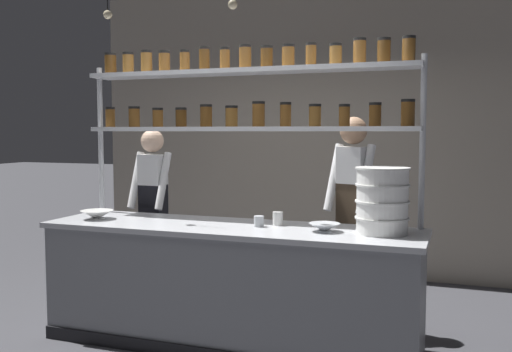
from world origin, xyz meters
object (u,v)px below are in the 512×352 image
object	(u,v)px
chef_center	(352,207)
spice_shelf_unit	(246,102)
prep_bowl_center_front	(324,228)
prep_bowl_near_left	(97,215)
serving_cup_front	(278,219)
serving_cup_by_board	(259,221)
chef_left	(153,205)
container_stack	(382,200)

from	to	relation	value
chef_center	spice_shelf_unit	bearing A→B (deg)	-139.01
spice_shelf_unit	prep_bowl_center_front	xyz separation A→B (m)	(0.72, -0.35, -0.91)
prep_bowl_near_left	prep_bowl_center_front	size ratio (longest dim) A/B	1.18
chef_center	prep_bowl_center_front	world-z (taller)	chef_center
serving_cup_front	serving_cup_by_board	size ratio (longest dim) A/B	1.28
serving_cup_by_board	prep_bowl_near_left	bearing A→B (deg)	-175.67
spice_shelf_unit	chef_left	size ratio (longest dim) A/B	1.69
prep_bowl_center_front	container_stack	bearing A→B (deg)	10.29
spice_shelf_unit	chef_center	bearing A→B (deg)	23.56
prep_bowl_near_left	prep_bowl_center_front	world-z (taller)	prep_bowl_near_left
chef_center	prep_bowl_near_left	world-z (taller)	chef_center
prep_bowl_near_left	container_stack	bearing A→B (deg)	3.34
chef_center	prep_bowl_near_left	xyz separation A→B (m)	(-1.93, -0.76, -0.06)
chef_left	chef_center	world-z (taller)	chef_center
chef_left	container_stack	bearing A→B (deg)	-14.10
chef_center	prep_bowl_near_left	bearing A→B (deg)	-141.14
chef_center	prep_bowl_near_left	size ratio (longest dim) A/B	6.66
container_stack	serving_cup_front	world-z (taller)	container_stack
prep_bowl_near_left	prep_bowl_center_front	distance (m)	1.86
spice_shelf_unit	serving_cup_by_board	xyz separation A→B (m)	(0.22, -0.31, -0.90)
container_stack	prep_bowl_near_left	world-z (taller)	container_stack
container_stack	prep_bowl_near_left	bearing A→B (deg)	-176.66
container_stack	prep_bowl_near_left	distance (m)	2.26
spice_shelf_unit	prep_bowl_center_front	distance (m)	1.22
serving_cup_front	serving_cup_by_board	xyz separation A→B (m)	(-0.11, -0.11, -0.01)
chef_center	prep_bowl_center_front	bearing A→B (deg)	-78.29
prep_bowl_center_front	serving_cup_front	world-z (taller)	serving_cup_front
spice_shelf_unit	chef_left	world-z (taller)	spice_shelf_unit
serving_cup_front	prep_bowl_near_left	bearing A→B (deg)	-171.84
prep_bowl_near_left	serving_cup_by_board	world-z (taller)	serving_cup_by_board
prep_bowl_near_left	prep_bowl_center_front	xyz separation A→B (m)	(1.86, 0.06, -0.01)
chef_left	serving_cup_front	bearing A→B (deg)	-19.46
serving_cup_front	spice_shelf_unit	bearing A→B (deg)	148.79
spice_shelf_unit	container_stack	world-z (taller)	spice_shelf_unit
chef_center	container_stack	world-z (taller)	chef_center
chef_center	prep_bowl_center_front	distance (m)	0.70
spice_shelf_unit	container_stack	bearing A→B (deg)	-14.06
chef_center	serving_cup_by_board	size ratio (longest dim) A/B	21.50
container_stack	serving_cup_front	distance (m)	0.81
spice_shelf_unit	prep_bowl_near_left	bearing A→B (deg)	-160.10
spice_shelf_unit	chef_left	bearing A→B (deg)	162.26
serving_cup_front	serving_cup_by_board	distance (m)	0.16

